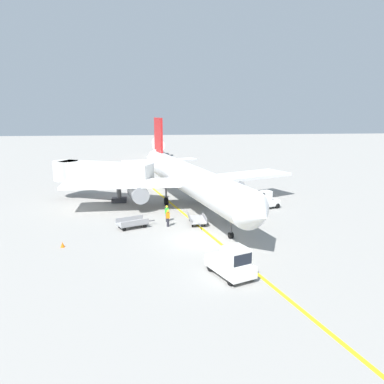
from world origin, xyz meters
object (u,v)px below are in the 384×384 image
Objects in this scene: ground_crew_marshaller at (168,218)px; jet_bridge at (96,173)px; belt_loader_forward_hold at (247,212)px; baggage_cart_loaded at (133,223)px; safety_cone_nose_left at (63,245)px; airliner at (187,178)px; pushback_tug at (232,263)px; baggage_cart_empty_trailing at (197,219)px; safety_cone_nose_right at (166,201)px; baggage_tug_near_wing at (268,201)px; ground_crew_wing_walker at (167,213)px.

jet_bridge is at bearing 124.36° from ground_crew_marshaller.
belt_loader_forward_hold is 1.31× the size of baggage_cart_loaded.
safety_cone_nose_left is at bearing -92.21° from jet_bridge.
airliner is 19.63m from pushback_tug.
safety_cone_nose_left is (-11.69, -12.30, -3.20)m from airliner.
baggage_cart_empty_trailing is 8.57× the size of safety_cone_nose_right.
jet_bridge is 4.73× the size of baggage_tug_near_wing.
baggage_cart_empty_trailing is at bearing 23.79° from safety_cone_nose_left.
safety_cone_nose_right is at bearing 134.61° from belt_loader_forward_hold.
safety_cone_nose_left is at bearing -144.68° from ground_crew_wing_walker.
belt_loader_forward_hold is 11.24× the size of safety_cone_nose_right.
baggage_cart_empty_trailing is (11.24, -11.58, -3.07)m from jet_bridge.
baggage_tug_near_wing is 0.72× the size of baggage_cart_empty_trailing.
ground_crew_marshaller reaches higher than safety_cone_nose_left.
pushback_tug reaches higher than safety_cone_nose_right.
airliner is 7.01m from ground_crew_wing_walker.
airliner reaches higher than safety_cone_nose_left.
baggage_cart_empty_trailing is 3.02m from ground_crew_marshaller.
safety_cone_nose_left is at bearing -152.56° from ground_crew_marshaller.
airliner is at bearing -38.11° from safety_cone_nose_right.
safety_cone_nose_left is at bearing -140.04° from baggage_cart_loaded.
belt_loader_forward_hold is at bearing 70.85° from pushback_tug.
ground_crew_wing_walker is (-11.84, -4.02, -0.02)m from baggage_tug_near_wing.
baggage_tug_near_wing is 1.59× the size of ground_crew_marshaller.
safety_cone_nose_left is (-8.97, -4.65, -0.69)m from ground_crew_marshaller.
baggage_tug_near_wing is at bearing 25.77° from ground_crew_marshaller.
jet_bridge is 3.16× the size of pushback_tug.
safety_cone_nose_right is at bearing 68.71° from baggage_cart_loaded.
airliner is at bearing 168.00° from baggage_tug_near_wing.
baggage_cart_empty_trailing is at bearing -73.69° from safety_cone_nose_right.
ground_crew_wing_walker is at bearing -114.65° from airliner.
baggage_cart_empty_trailing is at bearing 5.30° from baggage_cart_loaded.
jet_bridge reaches higher than baggage_cart_empty_trailing.
pushback_tug reaches higher than baggage_cart_loaded.
baggage_cart_loaded is 8.55× the size of safety_cone_nose_right.
airliner is 20.62× the size of ground_crew_marshaller.
baggage_cart_empty_trailing is at bearing -170.91° from belt_loader_forward_hold.
airliner reaches higher than baggage_cart_empty_trailing.
ground_crew_wing_walker is at bearing 90.36° from ground_crew_marshaller.
safety_cone_nose_left is at bearing 150.50° from pushback_tug.
airliner is at bearing 65.35° from ground_crew_wing_walker.
pushback_tug is 14.56m from safety_cone_nose_left.
safety_cone_nose_right is (-7.98, 8.09, -0.56)m from belt_loader_forward_hold.
airliner is 9.32× the size of baggage_cart_loaded.
ground_crew_wing_walker is (-2.73, -5.95, -2.51)m from airliner.
belt_loader_forward_hold is (16.61, -10.72, -2.77)m from jet_bridge.
safety_cone_nose_right is (9.27, 14.19, 0.00)m from safety_cone_nose_left.
airliner reaches higher than belt_loader_forward_hold.
baggage_tug_near_wing reaches higher than safety_cone_nose_left.
ground_crew_marshaller is at bearing -109.60° from airliner.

